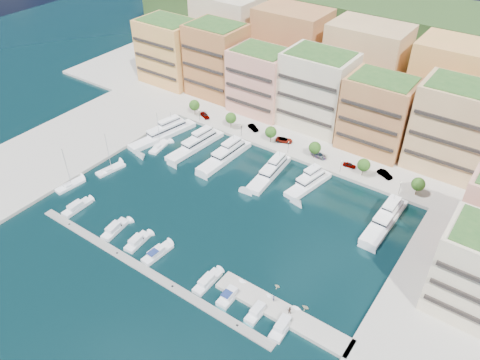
% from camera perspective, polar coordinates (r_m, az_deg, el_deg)
% --- Properties ---
extents(ground, '(400.00, 400.00, 0.00)m').
position_cam_1_polar(ground, '(128.37, -1.28, -3.35)').
color(ground, black).
rests_on(ground, ground).
extents(north_quay, '(220.00, 64.00, 2.00)m').
position_cam_1_polar(north_quay, '(173.31, 11.05, 7.59)').
color(north_quay, '#9E998E').
rests_on(north_quay, ground).
extents(east_quay, '(34.00, 76.00, 2.00)m').
position_cam_1_polar(east_quay, '(108.78, 24.59, -17.62)').
color(east_quay, '#9E998E').
rests_on(east_quay, ground).
extents(west_quay, '(34.00, 76.00, 2.00)m').
position_cam_1_polar(west_quay, '(162.59, -20.98, 3.55)').
color(west_quay, '#9E998E').
rests_on(west_quay, ground).
extents(hillside, '(240.00, 40.00, 58.00)m').
position_cam_1_polar(hillside, '(214.03, 16.87, 12.53)').
color(hillside, black).
rests_on(hillside, ground).
extents(south_pontoon, '(72.00, 2.20, 0.35)m').
position_cam_1_polar(south_pontoon, '(114.20, -11.63, -10.69)').
color(south_pontoon, gray).
rests_on(south_pontoon, ground).
extents(finger_pier, '(32.00, 5.00, 2.00)m').
position_cam_1_polar(finger_pier, '(104.33, 5.11, -15.97)').
color(finger_pier, '#9E998E').
rests_on(finger_pier, ground).
extents(apartment_0, '(22.00, 16.50, 24.80)m').
position_cam_1_polar(apartment_0, '(192.11, -8.65, 15.25)').
color(apartment_0, '#EA9755').
rests_on(apartment_0, north_quay).
extents(apartment_1, '(20.00, 16.50, 26.80)m').
position_cam_1_polar(apartment_1, '(179.65, -2.89, 14.40)').
color(apartment_1, '#AF6B3A').
rests_on(apartment_1, north_quay).
extents(apartment_2, '(20.00, 15.50, 22.80)m').
position_cam_1_polar(apartment_2, '(167.80, 2.52, 11.98)').
color(apartment_2, tan).
rests_on(apartment_2, north_quay).
extents(apartment_3, '(22.00, 16.50, 25.80)m').
position_cam_1_polar(apartment_3, '(159.58, 9.37, 10.73)').
color(apartment_3, beige).
rests_on(apartment_3, north_quay).
extents(apartment_4, '(20.00, 15.50, 23.80)m').
position_cam_1_polar(apartment_4, '(151.30, 16.40, 7.71)').
color(apartment_4, '#BB8246').
rests_on(apartment_4, north_quay).
extents(apartment_5, '(22.00, 16.50, 26.80)m').
position_cam_1_polar(apartment_5, '(148.24, 24.62, 5.76)').
color(apartment_5, '#DBAF74').
rests_on(apartment_5, north_quay).
extents(backblock_0, '(26.00, 18.00, 30.00)m').
position_cam_1_polar(backblock_0, '(201.62, -1.50, 17.50)').
color(backblock_0, beige).
rests_on(backblock_0, north_quay).
extents(backblock_1, '(26.00, 18.00, 30.00)m').
position_cam_1_polar(backblock_1, '(186.33, 6.22, 15.64)').
color(backblock_1, '#BB8246').
rests_on(backblock_1, north_quay).
extents(backblock_2, '(26.00, 18.00, 30.00)m').
position_cam_1_polar(backblock_2, '(174.88, 14.96, 13.17)').
color(backblock_2, '#DBAF74').
rests_on(backblock_2, north_quay).
extents(backblock_3, '(26.00, 18.00, 30.00)m').
position_cam_1_polar(backblock_3, '(168.08, 24.43, 10.08)').
color(backblock_3, '#EA9755').
rests_on(backblock_3, north_quay).
extents(tree_0, '(3.80, 3.80, 5.65)m').
position_cam_1_polar(tree_0, '(168.51, -5.58, 9.07)').
color(tree_0, '#473323').
rests_on(tree_0, north_quay).
extents(tree_1, '(3.80, 3.80, 5.65)m').
position_cam_1_polar(tree_1, '(159.64, -1.13, 7.57)').
color(tree_1, '#473323').
rests_on(tree_1, north_quay).
extents(tree_2, '(3.80, 3.80, 5.65)m').
position_cam_1_polar(tree_2, '(151.96, 3.77, 5.85)').
color(tree_2, '#473323').
rests_on(tree_2, north_quay).
extents(tree_3, '(3.80, 3.80, 5.65)m').
position_cam_1_polar(tree_3, '(145.62, 9.11, 3.91)').
color(tree_3, '#473323').
rests_on(tree_3, north_quay).
extents(tree_4, '(3.80, 3.80, 5.65)m').
position_cam_1_polar(tree_4, '(140.84, 14.85, 1.79)').
color(tree_4, '#473323').
rests_on(tree_4, north_quay).
extents(tree_5, '(3.80, 3.80, 5.65)m').
position_cam_1_polar(tree_5, '(137.75, 20.90, -0.48)').
color(tree_5, '#473323').
rests_on(tree_5, north_quay).
extents(lamppost_0, '(0.30, 0.30, 4.20)m').
position_cam_1_polar(lamppost_0, '(165.09, -5.00, 8.12)').
color(lamppost_0, black).
rests_on(lamppost_0, north_quay).
extents(lamppost_1, '(0.30, 0.30, 4.20)m').
position_cam_1_polar(lamppost_1, '(155.44, 0.17, 6.31)').
color(lamppost_1, black).
rests_on(lamppost_1, north_quay).
extents(lamppost_2, '(0.30, 0.30, 4.20)m').
position_cam_1_polar(lamppost_2, '(147.38, 5.92, 4.22)').
color(lamppost_2, black).
rests_on(lamppost_2, north_quay).
extents(lamppost_3, '(0.30, 0.30, 4.20)m').
position_cam_1_polar(lamppost_3, '(141.15, 12.22, 1.87)').
color(lamppost_3, black).
rests_on(lamppost_3, north_quay).
extents(lamppost_4, '(0.30, 0.30, 4.20)m').
position_cam_1_polar(lamppost_4, '(137.03, 18.97, -0.68)').
color(lamppost_4, black).
rests_on(lamppost_4, north_quay).
extents(yacht_0, '(9.18, 25.47, 7.30)m').
position_cam_1_polar(yacht_0, '(160.06, -9.16, 5.69)').
color(yacht_0, white).
rests_on(yacht_0, ground).
extents(yacht_1, '(6.48, 23.07, 7.30)m').
position_cam_1_polar(yacht_1, '(153.00, -5.28, 4.39)').
color(yacht_1, white).
rests_on(yacht_1, ground).
extents(yacht_2, '(5.75, 22.06, 7.30)m').
position_cam_1_polar(yacht_2, '(147.12, -1.71, 3.14)').
color(yacht_2, white).
rests_on(yacht_2, ground).
extents(yacht_3, '(6.08, 20.95, 7.30)m').
position_cam_1_polar(yacht_3, '(140.06, 3.75, 1.11)').
color(yacht_3, white).
rests_on(yacht_3, ground).
extents(yacht_4, '(7.25, 17.36, 7.30)m').
position_cam_1_polar(yacht_4, '(136.77, 8.44, -0.32)').
color(yacht_4, white).
rests_on(yacht_4, ground).
extents(yacht_6, '(5.17, 21.67, 7.30)m').
position_cam_1_polar(yacht_6, '(129.05, 17.34, -4.44)').
color(yacht_6, white).
rests_on(yacht_6, ground).
extents(cruiser_0, '(2.79, 8.57, 2.55)m').
position_cam_1_polar(cruiser_0, '(135.00, -19.27, -3.18)').
color(cruiser_0, silver).
rests_on(cruiser_0, ground).
extents(cruiser_2, '(3.83, 8.67, 2.55)m').
position_cam_1_polar(cruiser_2, '(125.20, -15.00, -5.82)').
color(cruiser_2, silver).
rests_on(cruiser_2, ground).
extents(cruiser_3, '(3.42, 7.66, 2.55)m').
position_cam_1_polar(cruiser_3, '(120.42, -12.42, -7.37)').
color(cruiser_3, silver).
rests_on(cruiser_3, ground).
extents(cruiser_4, '(3.29, 8.58, 2.66)m').
position_cam_1_polar(cruiser_4, '(116.58, -10.06, -8.79)').
color(cruiser_4, silver).
rests_on(cruiser_4, ground).
extents(cruiser_6, '(2.63, 8.16, 2.55)m').
position_cam_1_polar(cruiser_6, '(109.07, -4.01, -12.28)').
color(cruiser_6, silver).
rests_on(cruiser_6, ground).
extents(cruiser_7, '(2.98, 7.52, 2.66)m').
position_cam_1_polar(cruiser_7, '(106.41, -1.21, -13.83)').
color(cruiser_7, silver).
rests_on(cruiser_7, ground).
extents(cruiser_8, '(2.49, 7.43, 2.55)m').
position_cam_1_polar(cruiser_8, '(103.84, 2.22, -15.65)').
color(cruiser_8, silver).
rests_on(cruiser_8, ground).
extents(cruiser_9, '(3.17, 8.78, 2.55)m').
position_cam_1_polar(cruiser_9, '(101.99, 5.29, -17.22)').
color(cruiser_9, silver).
rests_on(cruiser_9, ground).
extents(sailboat_1, '(4.37, 9.40, 13.20)m').
position_cam_1_polar(sailboat_1, '(147.13, -15.50, 1.21)').
color(sailboat_1, white).
rests_on(sailboat_1, ground).
extents(sailboat_2, '(4.15, 8.83, 13.20)m').
position_cam_1_polar(sailboat_2, '(154.43, -9.81, 3.96)').
color(sailboat_2, white).
rests_on(sailboat_2, ground).
extents(sailboat_0, '(3.75, 8.97, 13.20)m').
position_cam_1_polar(sailboat_0, '(144.09, -20.00, -0.66)').
color(sailboat_0, white).
rests_on(sailboat_0, ground).
extents(tender_3, '(1.77, 1.55, 0.90)m').
position_cam_1_polar(tender_3, '(105.43, 7.98, -15.10)').
color(tender_3, beige).
rests_on(tender_3, ground).
extents(tender_1, '(1.41, 1.22, 0.74)m').
position_cam_1_polar(tender_1, '(108.58, 4.57, -12.76)').
color(tender_1, beige).
rests_on(tender_1, ground).
extents(car_0, '(4.87, 3.47, 1.54)m').
position_cam_1_polar(car_0, '(167.80, -4.28, 7.87)').
color(car_0, gray).
rests_on(car_0, north_quay).
extents(car_1, '(4.98, 3.41, 1.55)m').
position_cam_1_polar(car_1, '(160.02, 1.62, 6.41)').
color(car_1, gray).
rests_on(car_1, north_quay).
extents(car_2, '(5.90, 4.05, 1.50)m').
position_cam_1_polar(car_2, '(153.89, 5.41, 4.88)').
color(car_2, gray).
rests_on(car_2, north_quay).
extents(car_3, '(5.59, 2.91, 1.55)m').
position_cam_1_polar(car_3, '(147.91, 9.54, 3.05)').
color(car_3, gray).
rests_on(car_3, north_quay).
extents(car_4, '(4.03, 1.95, 1.33)m').
position_cam_1_polar(car_4, '(145.32, 13.20, 1.79)').
color(car_4, gray).
rests_on(car_4, north_quay).
extents(car_5, '(5.26, 3.47, 1.64)m').
position_cam_1_polar(car_5, '(143.89, 17.25, 0.69)').
color(car_5, gray).
rests_on(car_5, north_quay).
extents(person_0, '(0.73, 0.71, 1.68)m').
position_cam_1_polar(person_0, '(104.41, 4.13, -14.19)').
color(person_0, '#222344').
rests_on(person_0, finger_pier).
extents(person_1, '(1.09, 0.97, 1.88)m').
position_cam_1_polar(person_1, '(102.64, 6.05, -15.50)').
color(person_1, '#46342A').
rests_on(person_1, finger_pier).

